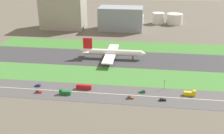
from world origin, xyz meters
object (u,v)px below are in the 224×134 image
object	(u,v)px
fuel_tank_centre	(158,18)
fuel_tank_east	(175,19)
hangar_building	(121,19)
fuel_tank_west	(138,19)
truck_1	(65,92)
bus_0	(84,87)
car_1	(38,92)
car_5	(162,99)
truck_0	(190,93)
terminal_building	(63,12)
airliner	(111,52)
car_2	(143,91)
car_0	(130,97)
car_4	(38,85)
traffic_light	(164,84)

from	to	relation	value
fuel_tank_centre	fuel_tank_east	world-z (taller)	fuel_tank_centre
hangar_building	fuel_tank_west	bearing A→B (deg)	63.62
fuel_tank_east	fuel_tank_centre	bearing A→B (deg)	180.00
truck_1	bus_0	world-z (taller)	truck_1
bus_0	car_1	world-z (taller)	bus_0
truck_1	car_1	size ratio (longest dim) A/B	1.91
car_5	fuel_tank_east	size ratio (longest dim) A/B	0.19
car_5	truck_0	bearing A→B (deg)	-153.24
fuel_tank_centre	terminal_building	bearing A→B (deg)	-161.25
airliner	hangar_building	world-z (taller)	hangar_building
car_2	terminal_building	size ratio (longest dim) A/B	0.08
car_2	terminal_building	bearing A→B (deg)	122.12
car_5	fuel_tank_west	world-z (taller)	fuel_tank_west
car_0	terminal_building	world-z (taller)	terminal_building
car_0	hangar_building	distance (m)	194.23
truck_0	fuel_tank_west	bearing A→B (deg)	101.30
car_5	terminal_building	distance (m)	231.76
car_2	fuel_tank_east	world-z (taller)	fuel_tank_east
car_5	fuel_tank_west	xyz separation A→B (m)	(-25.51, 237.00, 5.24)
car_5	fuel_tank_west	bearing A→B (deg)	-83.86
truck_0	fuel_tank_centre	bearing A→B (deg)	93.86
car_5	terminal_building	bearing A→B (deg)	-56.30
car_0	fuel_tank_west	world-z (taller)	fuel_tank_west
car_1	fuel_tank_centre	world-z (taller)	fuel_tank_centre
bus_0	car_2	distance (m)	44.01
airliner	car_1	bearing A→B (deg)	-119.19
car_5	car_4	bearing A→B (deg)	-6.09
fuel_tank_west	fuel_tank_centre	size ratio (longest dim) A/B	0.95
truck_1	truck_0	world-z (taller)	same
car_2	traffic_light	size ratio (longest dim) A/B	0.61
car_4	car_0	distance (m)	72.09
traffic_light	fuel_tank_west	bearing A→B (deg)	97.15
terminal_building	truck_0	bearing A→B (deg)	-50.90
fuel_tank_centre	car_1	bearing A→B (deg)	-111.63
hangar_building	bus_0	bearing A→B (deg)	-93.14
bus_0	hangar_building	bearing A→B (deg)	86.86
truck_1	terminal_building	bearing A→B (deg)	-73.04
traffic_light	hangar_building	size ratio (longest dim) A/B	0.12
bus_0	fuel_tank_east	xyz separation A→B (m)	(86.58, 227.00, 5.79)
traffic_light	terminal_building	bearing A→B (deg)	126.77
bus_0	truck_0	distance (m)	77.65
car_0	car_5	distance (m)	22.33
truck_1	car_5	size ratio (longest dim) A/B	1.91
fuel_tank_west	car_4	bearing A→B (deg)	-106.72
truck_1	fuel_tank_west	size ratio (longest dim) A/B	0.49
bus_0	fuel_tank_centre	bearing A→B (deg)	74.65
airliner	truck_0	size ratio (longest dim) A/B	7.74
bus_0	car_0	size ratio (longest dim) A/B	2.64
traffic_light	fuel_tank_east	xyz separation A→B (m)	(26.80, 219.01, 3.32)
car_1	car_0	size ratio (longest dim) A/B	1.00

